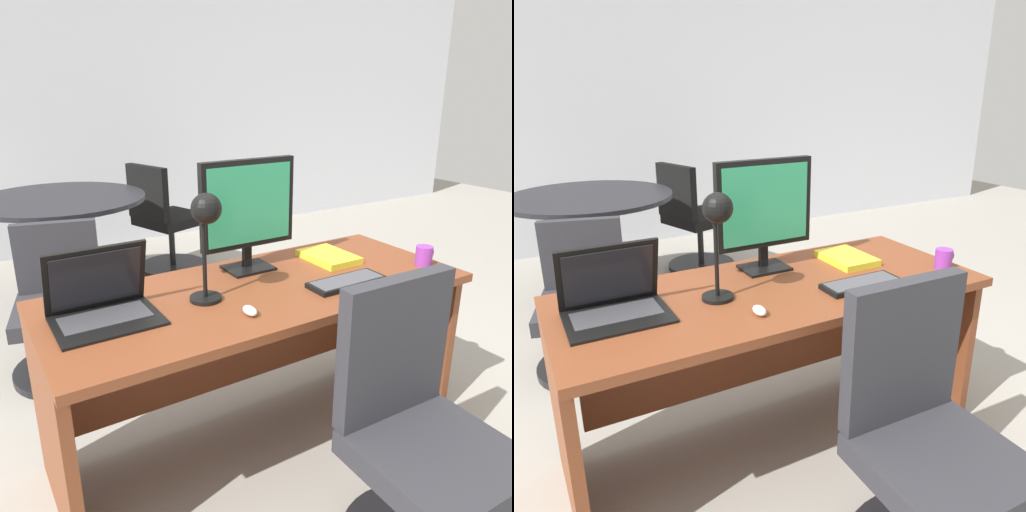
% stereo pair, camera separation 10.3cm
% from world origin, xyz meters
% --- Properties ---
extents(ground, '(12.00, 12.00, 0.00)m').
position_xyz_m(ground, '(0.00, 1.50, 0.00)').
color(ground, gray).
extents(back_wall, '(10.00, 0.10, 2.80)m').
position_xyz_m(back_wall, '(0.00, 3.26, 1.40)').
color(back_wall, silver).
rests_on(back_wall, ground).
extents(desk, '(1.70, 0.70, 0.73)m').
position_xyz_m(desk, '(0.00, 0.05, 0.52)').
color(desk, brown).
rests_on(desk, ground).
extents(monitor, '(0.44, 0.16, 0.48)m').
position_xyz_m(monitor, '(0.06, 0.20, 1.00)').
color(monitor, black).
rests_on(monitor, desk).
extents(laptop, '(0.35, 0.27, 0.25)m').
position_xyz_m(laptop, '(-0.61, 0.06, 0.80)').
color(laptop, black).
rests_on(laptop, desk).
extents(keyboard, '(0.33, 0.12, 0.02)m').
position_xyz_m(keyboard, '(0.31, -0.16, 0.74)').
color(keyboard, black).
rests_on(keyboard, desk).
extents(mouse, '(0.04, 0.07, 0.03)m').
position_xyz_m(mouse, '(-0.17, -0.20, 0.74)').
color(mouse, silver).
rests_on(mouse, desk).
extents(desk_lamp, '(0.12, 0.14, 0.41)m').
position_xyz_m(desk_lamp, '(-0.24, -0.02, 1.03)').
color(desk_lamp, black).
rests_on(desk_lamp, desk).
extents(book, '(0.19, 0.26, 0.03)m').
position_xyz_m(book, '(0.44, 0.11, 0.74)').
color(book, yellow).
rests_on(book, desk).
extents(coffee_mug, '(0.10, 0.07, 0.09)m').
position_xyz_m(coffee_mug, '(0.76, -0.16, 0.77)').
color(coffee_mug, purple).
rests_on(coffee_mug, desk).
extents(office_chair, '(0.56, 0.56, 0.92)m').
position_xyz_m(office_chair, '(0.15, -0.72, 0.37)').
color(office_chair, black).
rests_on(office_chair, ground).
extents(meeting_table, '(1.13, 1.13, 0.78)m').
position_xyz_m(meeting_table, '(-0.37, 1.94, 0.59)').
color(meeting_table, black).
rests_on(meeting_table, ground).
extents(meeting_chair_near, '(0.60, 0.58, 0.90)m').
position_xyz_m(meeting_chair_near, '(0.48, 2.22, 0.37)').
color(meeting_chair_near, black).
rests_on(meeting_chair_near, ground).
extents(meeting_chair_far, '(0.56, 0.57, 0.79)m').
position_xyz_m(meeting_chair_far, '(-0.59, 1.07, 0.31)').
color(meeting_chair_far, black).
rests_on(meeting_chair_far, ground).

